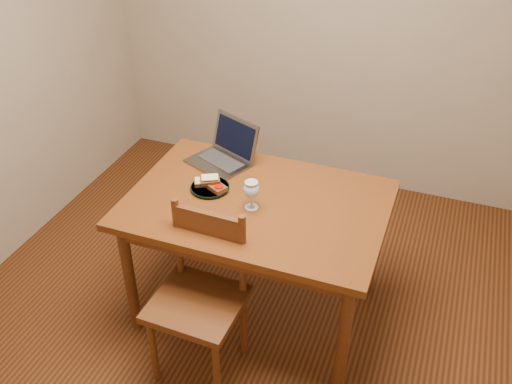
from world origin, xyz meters
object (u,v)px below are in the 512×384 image
(table, at_px, (257,215))
(chair, at_px, (199,292))
(milk_glass, at_px, (251,195))
(plate, at_px, (210,188))
(laptop, at_px, (226,151))

(table, bearing_deg, chair, -104.89)
(table, relative_size, milk_glass, 8.37)
(plate, bearing_deg, laptop, 96.90)
(plate, distance_m, laptop, 0.30)
(laptop, bearing_deg, plate, -59.48)
(chair, relative_size, plate, 2.21)
(plate, xyz_separation_m, laptop, (-0.04, 0.30, 0.05))
(milk_glass, distance_m, laptop, 0.48)
(table, xyz_separation_m, chair, (-0.12, -0.46, -0.17))
(milk_glass, bearing_deg, table, 86.12)
(chair, height_order, plate, chair)
(chair, bearing_deg, milk_glass, 75.16)
(chair, height_order, milk_glass, milk_glass)
(laptop, bearing_deg, table, -22.48)
(plate, bearing_deg, milk_glass, -16.63)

